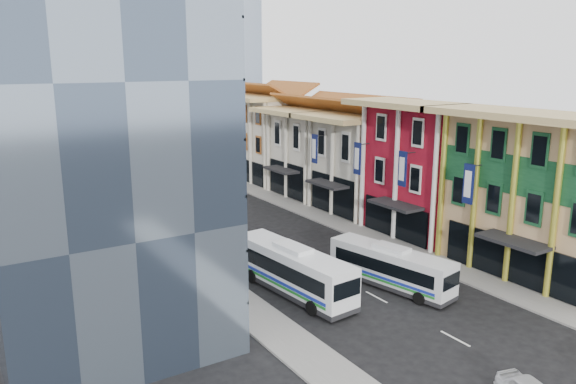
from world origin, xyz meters
TOP-DOWN VIEW (x-y plane):
  - ground at (0.00, 0.00)m, footprint 200.00×200.00m
  - sidewalk_right at (8.50, 22.00)m, footprint 3.00×90.00m
  - sidewalk_left at (-8.50, 22.00)m, footprint 3.00×90.00m
  - shophouse_tan at (14.00, 5.00)m, footprint 8.00×14.00m
  - shophouse_red at (14.00, 17.00)m, footprint 8.00×10.00m
  - shophouse_cream_near at (14.00, 26.50)m, footprint 8.00×9.00m
  - shophouse_cream_mid at (14.00, 35.50)m, footprint 8.00×9.00m
  - shophouse_cream_far at (14.00, 46.00)m, footprint 8.00×12.00m
  - office_tower at (-17.00, 19.00)m, footprint 12.00×26.00m
  - office_block_far at (-16.00, 42.00)m, footprint 10.00×18.00m
  - bus_left_near at (-4.48, 11.72)m, footprint 3.61×11.20m
  - bus_left_far at (-5.06, 35.67)m, footprint 2.95×11.83m
  - bus_right at (2.04, 8.90)m, footprint 4.20×9.98m

SIDE VIEW (x-z plane):
  - ground at x=0.00m, z-range 0.00..0.00m
  - sidewalk_right at x=8.50m, z-range 0.00..0.15m
  - sidewalk_left at x=-8.50m, z-range 0.00..0.15m
  - bus_right at x=2.04m, z-range 0.00..3.12m
  - bus_left_near at x=-4.48m, z-range 0.00..3.53m
  - bus_left_far at x=-5.06m, z-range 0.00..3.78m
  - shophouse_cream_near at x=14.00m, z-range 0.00..10.00m
  - shophouse_cream_mid at x=14.00m, z-range 0.00..10.00m
  - shophouse_cream_far at x=14.00m, z-range 0.00..11.00m
  - shophouse_tan at x=14.00m, z-range 0.00..12.00m
  - shophouse_red at x=14.00m, z-range 0.00..12.00m
  - office_block_far at x=-16.00m, z-range 0.00..14.00m
  - office_tower at x=-17.00m, z-range 0.00..30.00m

